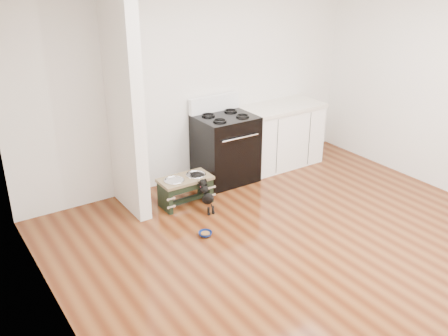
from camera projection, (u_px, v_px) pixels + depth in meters
ground at (319, 257)px, 5.20m from camera, size 5.00×5.00×0.00m
room_shell at (333, 107)px, 4.56m from camera, size 5.00×5.00×5.00m
partition_wall at (124, 102)px, 5.68m from camera, size 0.15×0.80×2.70m
oven_range at (225, 147)px, 6.79m from camera, size 0.76×0.69×1.14m
cabinet_run at (280, 135)px, 7.31m from camera, size 1.24×0.64×0.91m
dog_feeder at (186, 185)px, 6.19m from camera, size 0.66×0.35×0.37m
puppy at (206, 195)px, 6.04m from camera, size 0.12×0.34×0.40m
floor_bowl at (205, 234)px, 5.57m from camera, size 0.19×0.19×0.05m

